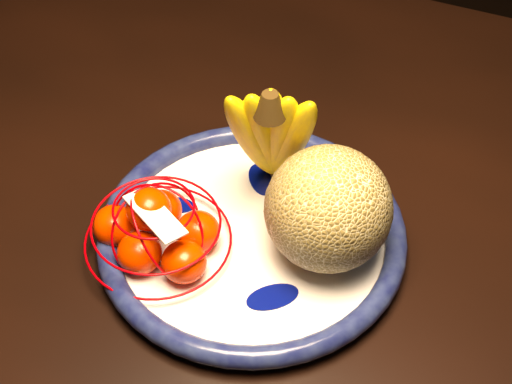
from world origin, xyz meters
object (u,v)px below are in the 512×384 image
at_px(fruit_bowl, 252,235).
at_px(banana_bunch, 272,131).
at_px(cantaloupe, 328,209).
at_px(mandarin_bag, 157,231).
at_px(dining_table, 387,270).

distance_m(fruit_bowl, banana_bunch, 0.11).
relative_size(fruit_bowl, banana_bunch, 1.77).
relative_size(fruit_bowl, cantaloupe, 2.56).
bearing_deg(fruit_bowl, cantaloupe, 11.33).
relative_size(banana_bunch, mandarin_bag, 0.99).
bearing_deg(mandarin_bag, banana_bunch, 59.86).
height_order(dining_table, cantaloupe, cantaloupe).
bearing_deg(mandarin_bag, fruit_bowl, 36.53).
bearing_deg(cantaloupe, mandarin_bag, -154.63).
xyz_separation_m(fruit_bowl, banana_bunch, (-0.01, 0.06, 0.09)).
bearing_deg(banana_bunch, mandarin_bag, -140.45).
bearing_deg(fruit_bowl, mandarin_bag, -143.47).
distance_m(dining_table, banana_bunch, 0.23).
distance_m(cantaloupe, mandarin_bag, 0.18).
bearing_deg(fruit_bowl, banana_bunch, 97.10).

